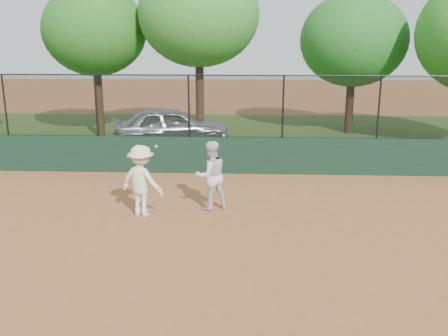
{
  "coord_description": "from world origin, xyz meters",
  "views": [
    {
      "loc": [
        1.35,
        -9.81,
        4.47
      ],
      "look_at": [
        0.8,
        2.2,
        1.2
      ],
      "focal_mm": 40.0,
      "sensor_mm": 36.0,
      "label": 1
    }
  ],
  "objects_px": {
    "parked_car": "(172,127)",
    "tree_1": "(94,31)",
    "player_second": "(211,175)",
    "tree_3": "(354,40)",
    "player_main": "(142,181)",
    "tree_2": "(199,15)"
  },
  "relations": [
    {
      "from": "player_second",
      "to": "tree_1",
      "type": "height_order",
      "value": "tree_1"
    },
    {
      "from": "player_main",
      "to": "tree_1",
      "type": "height_order",
      "value": "tree_1"
    },
    {
      "from": "player_second",
      "to": "tree_1",
      "type": "bearing_deg",
      "value": -86.74
    },
    {
      "from": "tree_3",
      "to": "parked_car",
      "type": "bearing_deg",
      "value": -157.84
    },
    {
      "from": "player_main",
      "to": "tree_3",
      "type": "distance_m",
      "value": 13.65
    },
    {
      "from": "tree_2",
      "to": "tree_3",
      "type": "relative_size",
      "value": 1.18
    },
    {
      "from": "parked_car",
      "to": "player_main",
      "type": "height_order",
      "value": "player_main"
    },
    {
      "from": "parked_car",
      "to": "player_second",
      "type": "distance_m",
      "value": 7.7
    },
    {
      "from": "tree_1",
      "to": "tree_2",
      "type": "xyz_separation_m",
      "value": [
        4.51,
        -0.55,
        0.63
      ]
    },
    {
      "from": "parked_car",
      "to": "tree_1",
      "type": "bearing_deg",
      "value": 45.78
    },
    {
      "from": "player_second",
      "to": "tree_1",
      "type": "distance_m",
      "value": 11.44
    },
    {
      "from": "parked_car",
      "to": "tree_2",
      "type": "distance_m",
      "value": 4.7
    },
    {
      "from": "parked_car",
      "to": "tree_2",
      "type": "relative_size",
      "value": 0.64
    },
    {
      "from": "player_second",
      "to": "tree_1",
      "type": "xyz_separation_m",
      "value": [
        -5.59,
        9.3,
        3.64
      ]
    },
    {
      "from": "tree_1",
      "to": "tree_3",
      "type": "height_order",
      "value": "tree_1"
    },
    {
      "from": "parked_car",
      "to": "player_second",
      "type": "height_order",
      "value": "player_second"
    },
    {
      "from": "player_main",
      "to": "tree_2",
      "type": "height_order",
      "value": "tree_2"
    },
    {
      "from": "tree_2",
      "to": "parked_car",
      "type": "bearing_deg",
      "value": -127.55
    },
    {
      "from": "tree_2",
      "to": "player_main",
      "type": "bearing_deg",
      "value": -93.72
    },
    {
      "from": "parked_car",
      "to": "player_second",
      "type": "relative_size",
      "value": 2.59
    },
    {
      "from": "player_main",
      "to": "tree_1",
      "type": "xyz_separation_m",
      "value": [
        -3.9,
        9.86,
        3.64
      ]
    },
    {
      "from": "parked_car",
      "to": "tree_2",
      "type": "xyz_separation_m",
      "value": [
        1.04,
        1.35,
        4.38
      ]
    }
  ]
}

